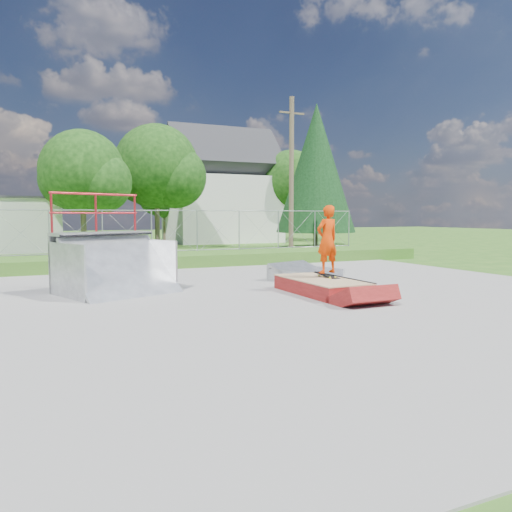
{
  "coord_description": "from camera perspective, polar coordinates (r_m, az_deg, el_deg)",
  "views": [
    {
      "loc": [
        -4.72,
        -10.46,
        2.08
      ],
      "look_at": [
        0.24,
        0.42,
        1.1
      ],
      "focal_mm": 35.0,
      "sensor_mm": 36.0,
      "label": 1
    }
  ],
  "objects": [
    {
      "name": "tree_left_near",
      "position": [
        28.53,
        -18.71,
        8.78
      ],
      "size": [
        4.76,
        4.48,
        6.65
      ],
      "color": "brown",
      "rests_on": "ground"
    },
    {
      "name": "skater",
      "position": [
        13.41,
        8.14,
        1.59
      ],
      "size": [
        0.72,
        0.52,
        1.81
      ],
      "primitive_type": "imported",
      "rotation": [
        0.0,
        0.0,
        3.29
      ],
      "color": "#E63804",
      "rests_on": "grind_box"
    },
    {
      "name": "skateboard",
      "position": [
        13.49,
        8.1,
        -2.24
      ],
      "size": [
        0.38,
        0.82,
        0.13
      ],
      "primitive_type": "cube",
      "rotation": [
        0.14,
        0.0,
        0.21
      ],
      "color": "black",
      "rests_on": "grind_box"
    },
    {
      "name": "chain_link_fence",
      "position": [
        21.49,
        -11.84,
        2.78
      ],
      "size": [
        20.0,
        0.06,
        1.8
      ],
      "primitive_type": null,
      "color": "#95999E",
      "rests_on": "grass_berm"
    },
    {
      "name": "grind_box",
      "position": [
        13.21,
        7.46,
        -3.49
      ],
      "size": [
        1.38,
        2.82,
        0.42
      ],
      "rotation": [
        0.0,
        0.0,
        0.0
      ],
      "color": "maroon",
      "rests_on": "concrete_pad"
    },
    {
      "name": "grass_berm",
      "position": [
        20.59,
        -11.17,
        -0.5
      ],
      "size": [
        24.0,
        3.0,
        0.5
      ],
      "primitive_type": "cube",
      "color": "#2B601B",
      "rests_on": "ground"
    },
    {
      "name": "tree_right_far",
      "position": [
        39.27,
        4.49,
        8.27
      ],
      "size": [
        5.1,
        4.8,
        7.12
      ],
      "color": "brown",
      "rests_on": "ground"
    },
    {
      "name": "ground",
      "position": [
        11.66,
        -0.22,
        -5.59
      ],
      "size": [
        120.0,
        120.0,
        0.0
      ],
      "primitive_type": "plane",
      "color": "#2B601B",
      "rests_on": "ground"
    },
    {
      "name": "tree_center",
      "position": [
        31.31,
        -10.71,
        9.68
      ],
      "size": [
        5.44,
        5.12,
        7.6
      ],
      "color": "brown",
      "rests_on": "ground"
    },
    {
      "name": "tree_back_mid",
      "position": [
        39.61,
        -10.06,
        6.86
      ],
      "size": [
        4.08,
        3.84,
        5.7
      ],
      "color": "brown",
      "rests_on": "ground"
    },
    {
      "name": "utility_pole",
      "position": [
        25.64,
        4.07,
        8.97
      ],
      "size": [
        0.24,
        0.24,
        8.0
      ],
      "primitive_type": "cylinder",
      "color": "brown",
      "rests_on": "ground"
    },
    {
      "name": "quarter_pipe",
      "position": [
        13.55,
        -15.59,
        1.38
      ],
      "size": [
        3.32,
        3.09,
        2.68
      ],
      "primitive_type": null,
      "rotation": [
        0.0,
        0.0,
        0.37
      ],
      "color": "#93959A",
      "rests_on": "concrete_pad"
    },
    {
      "name": "concrete_pad",
      "position": [
        11.66,
        -0.22,
        -5.49
      ],
      "size": [
        20.0,
        16.0,
        0.04
      ],
      "primitive_type": "cube",
      "color": "gray",
      "rests_on": "ground"
    },
    {
      "name": "gable_house",
      "position": [
        38.99,
        -3.93,
        7.26
      ],
      "size": [
        8.4,
        6.08,
        8.94
      ],
      "color": "silver",
      "rests_on": "ground"
    },
    {
      "name": "conifer_tree",
      "position": [
        32.29,
        6.89,
        9.93
      ],
      "size": [
        5.04,
        5.04,
        9.1
      ],
      "color": "brown",
      "rests_on": "ground"
    },
    {
      "name": "flat_bank_ramp",
      "position": [
        15.7,
        5.74,
        -1.99
      ],
      "size": [
        2.2,
        2.27,
        0.52
      ],
      "primitive_type": null,
      "rotation": [
        0.0,
        0.0,
        0.34
      ],
      "color": "#93959A",
      "rests_on": "concrete_pad"
    }
  ]
}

